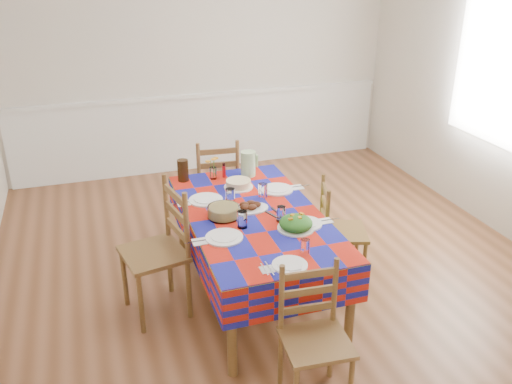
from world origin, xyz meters
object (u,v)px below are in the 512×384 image
meat_platter (250,207)px  green_pitcher (248,164)px  chair_left (160,252)px  chair_far (217,185)px  chair_right (339,232)px  dining_table (254,222)px  tea_pitcher (183,170)px  chair_near (314,338)px

meat_platter → green_pitcher: bearing=73.7°
meat_platter → chair_left: chair_left is taller
meat_platter → green_pitcher: size_ratio=1.31×
chair_far → chair_right: chair_far is taller
dining_table → chair_right: 0.74m
chair_far → tea_pitcher: bearing=48.2°
meat_platter → chair_near: bearing=-89.5°
green_pitcher → chair_far: chair_far is taller
tea_pitcher → chair_far: bearing=43.5°
green_pitcher → chair_far: (-0.18, 0.40, -0.34)m
chair_far → chair_right: 1.31m
chair_near → dining_table: bearing=94.4°
meat_platter → tea_pitcher: (-0.36, 0.69, 0.07)m
green_pitcher → dining_table: bearing=-104.2°
tea_pitcher → meat_platter: bearing=-62.5°
dining_table → chair_far: (-0.00, 1.11, -0.16)m
meat_platter → chair_right: bearing=-4.7°
tea_pitcher → green_pitcher: bearing=-6.1°
meat_platter → chair_near: 1.22m
meat_platter → chair_near: size_ratio=0.33×
green_pitcher → chair_right: size_ratio=0.25×
dining_table → chair_left: size_ratio=1.79×
tea_pitcher → dining_table: bearing=-64.3°
meat_platter → chair_right: size_ratio=0.33×
tea_pitcher → chair_left: 0.87m
tea_pitcher → chair_left: chair_left is taller
green_pitcher → chair_near: bearing=-95.5°
chair_near → chair_right: bearing=62.2°
meat_platter → chair_far: size_ratio=0.30×
dining_table → chair_near: bearing=-89.8°
green_pitcher → tea_pitcher: (-0.55, 0.06, -0.02)m
chair_left → chair_near: bearing=20.4°
meat_platter → chair_right: 0.78m
meat_platter → tea_pitcher: 0.78m
meat_platter → chair_far: chair_far is taller
tea_pitcher → chair_near: bearing=-78.8°
chair_far → chair_left: chair_left is taller
meat_platter → chair_far: bearing=89.8°
chair_left → meat_platter: bearing=83.5°
chair_left → chair_right: bearing=78.5°
dining_table → chair_right: chair_right is taller
tea_pitcher → chair_far: chair_far is taller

